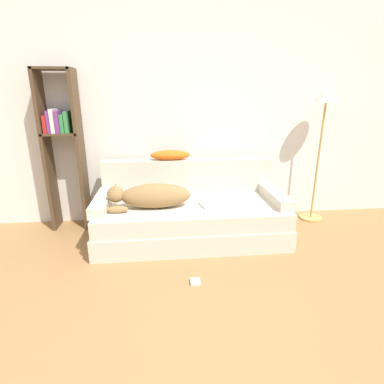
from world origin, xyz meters
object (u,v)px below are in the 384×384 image
couch (191,220)px  throw_pillow (170,155)px  laptop (215,204)px  power_adapter (195,282)px  floor_lamp (324,113)px  bookshelf (62,142)px  dog (151,196)px

couch → throw_pillow: bearing=116.6°
laptop → power_adapter: bearing=-122.7°
couch → power_adapter: (-0.05, -0.83, -0.18)m
laptop → floor_lamp: bearing=6.8°
bookshelf → dog: bearing=-29.3°
dog → throw_pillow: size_ratio=1.86×
couch → dog: dog is taller
dog → power_adapter: size_ratio=10.54×
dog → laptop: size_ratio=2.35×
laptop → floor_lamp: 1.60m
couch → throw_pillow: (-0.19, 0.38, 0.63)m
couch → floor_lamp: bearing=12.7°
laptop → power_adapter: size_ratio=4.48×
laptop → power_adapter: (-0.29, -0.75, -0.38)m
throw_pillow → power_adapter: bearing=-83.4°
dog → power_adapter: bearing=-64.6°
dog → laptop: (0.64, 0.01, -0.11)m
couch → floor_lamp: 1.89m
throw_pillow → floor_lamp: (1.71, -0.04, 0.44)m
floor_lamp → power_adapter: bearing=-143.2°
couch → laptop: size_ratio=5.60×
dog → power_adapter: (0.35, -0.74, -0.50)m
laptop → bookshelf: 1.76m
couch → laptop: laptop is taller
dog → bookshelf: bearing=150.7°
couch → power_adapter: couch is taller
bookshelf → power_adapter: (1.29, -1.26, -0.96)m
dog → throw_pillow: (0.21, 0.47, 0.31)m
floor_lamp → laptop: bearing=-161.8°
laptop → throw_pillow: throw_pillow is taller
floor_lamp → dog: bearing=-167.3°
throw_pillow → floor_lamp: floor_lamp is taller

